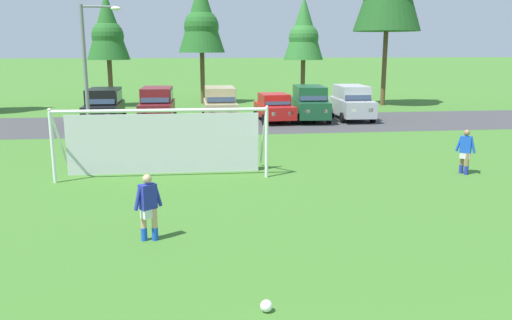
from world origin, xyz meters
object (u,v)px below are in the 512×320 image
parked_car_slot_center_left (220,104)px  parked_car_slot_center (274,107)px  parked_car_slot_far_left (104,107)px  street_lamp (90,71)px  soccer_ball (266,306)px  parked_car_slot_left (157,105)px  parked_car_slot_center_right (310,103)px  player_midfield_center (148,208)px  parked_car_slot_right (352,102)px  player_striker_near (465,152)px  soccer_goal (163,140)px

parked_car_slot_center_left → parked_car_slot_center: parked_car_slot_center_left is taller
parked_car_slot_far_left → parked_car_slot_center_left: bearing=3.0°
parked_car_slot_center → street_lamp: street_lamp is taller
soccer_ball → parked_car_slot_left: (-3.28, 23.63, 1.00)m
soccer_ball → parked_car_slot_center_right: size_ratio=0.05×
soccer_ball → parked_car_slot_left: 23.88m
parked_car_slot_center_left → street_lamp: bearing=-140.1°
player_midfield_center → parked_car_slot_center: bearing=72.5°
parked_car_slot_left → parked_car_slot_center_left: bearing=-2.3°
parked_car_slot_far_left → street_lamp: size_ratio=0.71×
player_midfield_center → parked_car_slot_left: bearing=92.8°
parked_car_slot_left → parked_car_slot_center_right: size_ratio=0.98×
parked_car_slot_right → parked_car_slot_center_right: bearing=-176.9°
parked_car_slot_center_left → street_lamp: street_lamp is taller
parked_car_slot_left → soccer_ball: bearing=-82.1°
player_striker_near → parked_car_slot_center_left: size_ratio=0.36×
parked_car_slot_center → parked_car_slot_center_right: size_ratio=0.91×
soccer_ball → parked_car_slot_center_left: size_ratio=0.05×
parked_car_slot_left → parked_car_slot_center: 7.18m
parked_car_slot_left → parked_car_slot_far_left: bearing=-170.4°
soccer_ball → street_lamp: 19.23m
player_midfield_center → parked_car_slot_center_left: 19.91m
player_striker_near → parked_car_slot_center_right: bearing=99.7°
player_striker_near → street_lamp: (-14.72, 8.81, 2.57)m
parked_car_slot_center → parked_car_slot_right: size_ratio=0.93×
parked_car_slot_right → street_lamp: (-15.01, -5.81, 2.28)m
player_striker_near → parked_car_slot_center_right: 14.68m
parked_car_slot_far_left → parked_car_slot_center_right: (12.50, 0.50, 0.00)m
soccer_goal → player_striker_near: soccer_goal is taller
soccer_ball → parked_car_slot_center_left: (0.52, 23.48, 1.00)m
player_midfield_center → parked_car_slot_center: size_ratio=0.38×
parked_car_slot_center_left → parked_car_slot_center: 3.38m
player_striker_near → player_midfield_center: size_ratio=1.00×
soccer_goal → player_midfield_center: soccer_goal is taller
soccer_goal → parked_car_slot_center_right: bearing=57.4°
player_midfield_center → parked_car_slot_center: parked_car_slot_center is taller
soccer_ball → player_midfield_center: size_ratio=0.13×
soccer_ball → parked_car_slot_far_left: parked_car_slot_far_left is taller
parked_car_slot_far_left → parked_car_slot_center_left: (6.85, 0.36, 0.00)m
player_striker_near → player_midfield_center: (-10.95, -5.37, 0.00)m
parked_car_slot_far_left → parked_car_slot_center: (10.22, 0.35, -0.24)m
parked_car_slot_far_left → parked_car_slot_left: (3.05, 0.52, 0.00)m
parked_car_slot_center_right → parked_car_slot_center_left: bearing=-178.6°
soccer_ball → player_striker_near: bearing=46.6°
parked_car_slot_right → parked_car_slot_center_left: bearing=-178.0°
soccer_ball → parked_car_slot_center_right: (6.17, 23.61, 1.00)m
parked_car_slot_center → street_lamp: (-9.97, -5.51, 2.52)m
soccer_ball → parked_car_slot_right: 25.41m
parked_car_slot_center_left → parked_car_slot_right: size_ratio=0.99×
parked_car_slot_center → parked_car_slot_center_right: 2.29m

